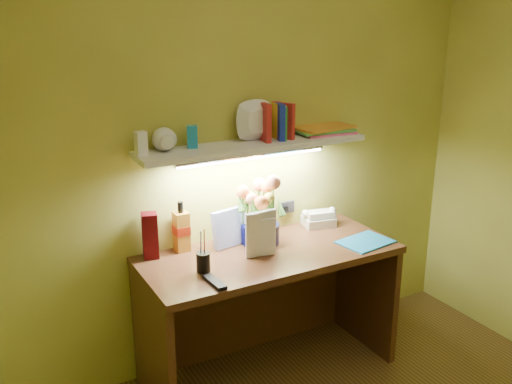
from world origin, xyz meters
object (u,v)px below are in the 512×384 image
desk (269,313)px  desk_clock (328,218)px  flower_bouquet (260,210)px  telephone (319,217)px  whisky_bottle (181,226)px

desk → desk_clock: (0.51, 0.18, 0.42)m
flower_bouquet → desk_clock: bearing=5.0°
desk → desk_clock: bearing=19.8°
telephone → desk_clock: size_ratio=2.03×
desk → flower_bouquet: size_ratio=3.69×
telephone → desk_clock: (0.06, -0.01, -0.01)m
desk_clock → whisky_bottle: size_ratio=0.32×
desk_clock → whisky_bottle: 0.93m
desk → desk_clock: desk_clock is taller
desk_clock → telephone: bearing=163.5°
desk → telephone: (0.45, 0.20, 0.43)m
flower_bouquet → telephone: bearing=7.5°
desk → whisky_bottle: (-0.41, 0.24, 0.51)m
desk → whisky_bottle: 0.70m
whisky_bottle → desk_clock: bearing=-3.6°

